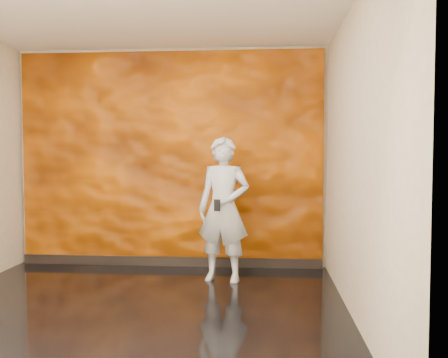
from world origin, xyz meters
The scene contains 5 objects.
room centered at (0.00, 0.00, 1.40)m, with size 4.02×4.02×2.81m.
feature_wall centered at (0.00, 1.96, 1.38)m, with size 3.90×0.06×2.75m, color #D86000.
baseboard centered at (0.00, 1.92, 0.06)m, with size 3.90×0.04×0.12m, color black.
man centered at (0.75, 1.23, 0.82)m, with size 0.60×0.39×1.64m, color #90949F.
phone centered at (0.70, 0.99, 0.89)m, with size 0.07×0.01×0.13m, color black.
Camera 1 is at (1.23, -4.39, 1.46)m, focal length 40.00 mm.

